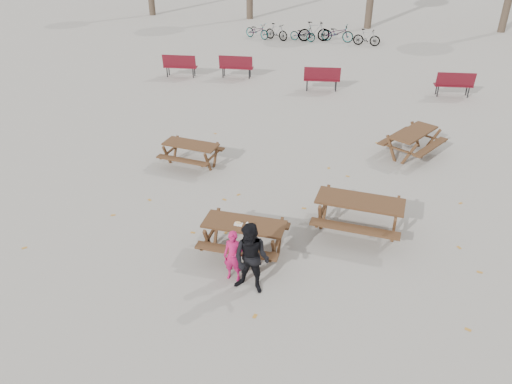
% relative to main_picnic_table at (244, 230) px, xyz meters
% --- Properties ---
extents(ground, '(80.00, 80.00, 0.00)m').
position_rel_main_picnic_table_xyz_m(ground, '(0.00, 0.00, -0.59)').
color(ground, gray).
rests_on(ground, ground).
extents(main_picnic_table, '(1.80, 1.45, 0.78)m').
position_rel_main_picnic_table_xyz_m(main_picnic_table, '(0.00, 0.00, 0.00)').
color(main_picnic_table, '#3D2216').
rests_on(main_picnic_table, ground).
extents(food_tray, '(0.18, 0.11, 0.03)m').
position_rel_main_picnic_table_xyz_m(food_tray, '(-0.10, -0.10, 0.21)').
color(food_tray, white).
rests_on(food_tray, main_picnic_table).
extents(bread_roll, '(0.14, 0.06, 0.05)m').
position_rel_main_picnic_table_xyz_m(bread_roll, '(-0.10, -0.10, 0.25)').
color(bread_roll, tan).
rests_on(bread_roll, food_tray).
extents(soda_bottle, '(0.07, 0.07, 0.17)m').
position_rel_main_picnic_table_xyz_m(soda_bottle, '(0.13, -0.20, 0.26)').
color(soda_bottle, silver).
rests_on(soda_bottle, main_picnic_table).
extents(child, '(0.42, 0.28, 1.15)m').
position_rel_main_picnic_table_xyz_m(child, '(0.04, -0.94, -0.01)').
color(child, '#B81755').
rests_on(child, ground).
extents(adult, '(0.82, 0.68, 1.56)m').
position_rel_main_picnic_table_xyz_m(adult, '(0.50, -1.19, 0.19)').
color(adult, black).
rests_on(adult, ground).
extents(picnic_table_east, '(2.10, 1.74, 0.87)m').
position_rel_main_picnic_table_xyz_m(picnic_table_east, '(2.37, 1.48, -0.15)').
color(picnic_table_east, '#3D2216').
rests_on(picnic_table_east, ground).
extents(picnic_table_north, '(1.75, 1.47, 0.70)m').
position_rel_main_picnic_table_xyz_m(picnic_table_north, '(-2.73, 3.75, -0.24)').
color(picnic_table_north, '#3D2216').
rests_on(picnic_table_north, ground).
extents(picnic_table_far, '(2.13, 2.27, 0.77)m').
position_rel_main_picnic_table_xyz_m(picnic_table_far, '(3.63, 6.19, -0.20)').
color(picnic_table_far, '#3D2216').
rests_on(picnic_table_far, ground).
extents(park_bench_row, '(13.30, 1.46, 1.03)m').
position_rel_main_picnic_table_xyz_m(park_bench_row, '(-1.30, 12.10, -0.07)').
color(park_bench_row, maroon).
rests_on(park_bench_row, ground).
extents(bicycle_row, '(7.89, 1.39, 1.09)m').
position_rel_main_picnic_table_xyz_m(bicycle_row, '(-1.97, 20.14, -0.12)').
color(bicycle_row, black).
rests_on(bicycle_row, ground).
extents(fallen_leaves, '(11.00, 11.00, 0.01)m').
position_rel_main_picnic_table_xyz_m(fallen_leaves, '(0.50, 2.50, -0.58)').
color(fallen_leaves, '#BF822D').
rests_on(fallen_leaves, ground).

